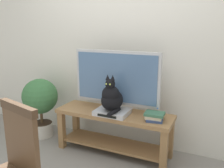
# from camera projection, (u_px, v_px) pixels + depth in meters

# --- Properties ---
(back_wall) EXTENTS (7.00, 0.12, 2.80)m
(back_wall) POSITION_uv_depth(u_px,v_px,m) (127.00, 32.00, 2.92)
(back_wall) COLOR silver
(back_wall) RESTS_ON ground
(tv_stand) EXTENTS (1.35, 0.42, 0.51)m
(tv_stand) POSITION_uv_depth(u_px,v_px,m) (114.00, 125.00, 2.81)
(tv_stand) COLOR olive
(tv_stand) RESTS_ON ground
(tv) EXTENTS (1.02, 0.20, 0.70)m
(tv) POSITION_uv_depth(u_px,v_px,m) (116.00, 79.00, 2.74)
(tv) COLOR #B7B7BC
(tv) RESTS_ON tv_stand
(media_box) EXTENTS (0.37, 0.28, 0.05)m
(media_box) POSITION_uv_depth(u_px,v_px,m) (112.00, 112.00, 2.70)
(media_box) COLOR #BCBCC1
(media_box) RESTS_ON tv_stand
(cat) EXTENTS (0.23, 0.36, 0.41)m
(cat) POSITION_uv_depth(u_px,v_px,m) (112.00, 98.00, 2.64)
(cat) COLOR black
(cat) RESTS_ON media_box
(wooden_chair) EXTENTS (0.49, 0.49, 0.97)m
(wooden_chair) POSITION_uv_depth(u_px,v_px,m) (10.00, 166.00, 1.63)
(wooden_chair) COLOR #513823
(wooden_chair) RESTS_ON ground
(book_stack) EXTENTS (0.21, 0.20, 0.09)m
(book_stack) POSITION_uv_depth(u_px,v_px,m) (154.00, 116.00, 2.52)
(book_stack) COLOR #33477A
(book_stack) RESTS_ON tv_stand
(potted_plant) EXTENTS (0.47, 0.47, 0.79)m
(potted_plant) POSITION_uv_depth(u_px,v_px,m) (40.00, 101.00, 3.21)
(potted_plant) COLOR beige
(potted_plant) RESTS_ON ground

